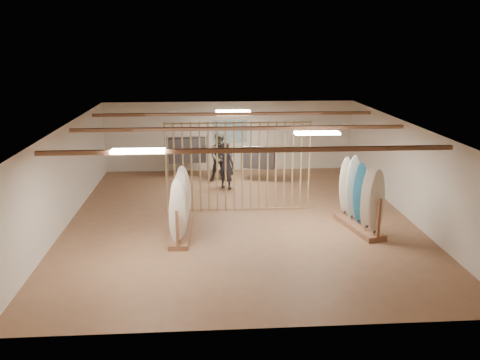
{
  "coord_description": "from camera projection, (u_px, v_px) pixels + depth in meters",
  "views": [
    {
      "loc": [
        -0.99,
        -14.25,
        5.11
      ],
      "look_at": [
        0.0,
        0.0,
        1.2
      ],
      "focal_mm": 38.0,
      "sensor_mm": 36.0,
      "label": 1
    }
  ],
  "objects": [
    {
      "name": "floor",
      "position": [
        240.0,
        219.0,
        15.13
      ],
      "size": [
        12.0,
        12.0,
        0.0
      ],
      "primitive_type": "plane",
      "color": "#916446",
      "rests_on": "ground"
    },
    {
      "name": "wall_back",
      "position": [
        230.0,
        136.0,
        20.53
      ],
      "size": [
        12.0,
        0.0,
        12.0
      ],
      "primitive_type": "plane",
      "rotation": [
        1.57,
        0.0,
        0.0
      ],
      "color": "silver",
      "rests_on": "ground"
    },
    {
      "name": "wall_right",
      "position": [
        407.0,
        170.0,
        15.09
      ],
      "size": [
        0.0,
        12.0,
        12.0
      ],
      "primitive_type": "plane",
      "rotation": [
        1.57,
        0.0,
        -1.57
      ],
      "color": "silver",
      "rests_on": "ground"
    },
    {
      "name": "clothing_rack_b",
      "position": [
        259.0,
        158.0,
        18.99
      ],
      "size": [
        1.24,
        0.62,
        1.37
      ],
      "rotation": [
        0.0,
        0.0,
        -0.26
      ],
      "color": "silver",
      "rests_on": "floor"
    },
    {
      "name": "rack_left",
      "position": [
        181.0,
        214.0,
        13.68
      ],
      "size": [
        0.59,
        2.24,
        1.79
      ],
      "rotation": [
        0.0,
        0.0,
        -0.04
      ],
      "color": "brown",
      "rests_on": "floor"
    },
    {
      "name": "wall_left",
      "position": [
        65.0,
        176.0,
        14.42
      ],
      "size": [
        0.0,
        12.0,
        12.0
      ],
      "primitive_type": "plane",
      "rotation": [
        1.57,
        0.0,
        1.57
      ],
      "color": "silver",
      "rests_on": "ground"
    },
    {
      "name": "ceiling_slats",
      "position": [
        240.0,
        128.0,
        14.41
      ],
      "size": [
        9.5,
        6.12,
        0.1
      ],
      "primitive_type": "cube",
      "color": "brown",
      "rests_on": "ground"
    },
    {
      "name": "rack_right",
      "position": [
        360.0,
        206.0,
        14.13
      ],
      "size": [
        0.97,
        2.16,
        1.99
      ],
      "rotation": [
        0.0,
        0.0,
        0.21
      ],
      "color": "brown",
      "rests_on": "floor"
    },
    {
      "name": "ceiling",
      "position": [
        240.0,
        126.0,
        14.39
      ],
      "size": [
        12.0,
        12.0,
        0.0
      ],
      "primitive_type": "plane",
      "rotation": [
        3.14,
        0.0,
        0.0
      ],
      "color": "gray",
      "rests_on": "ground"
    },
    {
      "name": "bamboo_partition",
      "position": [
        238.0,
        167.0,
        15.53
      ],
      "size": [
        4.45,
        0.05,
        2.78
      ],
      "color": "tan",
      "rests_on": "ground"
    },
    {
      "name": "shopper_b",
      "position": [
        221.0,
        154.0,
        18.88
      ],
      "size": [
        1.05,
        0.83,
        2.11
      ],
      "primitive_type": "imported",
      "rotation": [
        0.0,
        0.0,
        0.03
      ],
      "color": "#302D25",
      "rests_on": "floor"
    },
    {
      "name": "wall_front",
      "position": [
        263.0,
        258.0,
        8.98
      ],
      "size": [
        12.0,
        0.0,
        12.0
      ],
      "primitive_type": "plane",
      "rotation": [
        -1.57,
        0.0,
        0.0
      ],
      "color": "silver",
      "rests_on": "ground"
    },
    {
      "name": "poster",
      "position": [
        230.0,
        131.0,
        20.46
      ],
      "size": [
        1.4,
        0.03,
        0.9
      ],
      "primitive_type": "cube",
      "color": "teal",
      "rests_on": "ground"
    },
    {
      "name": "light_panels",
      "position": [
        240.0,
        128.0,
        14.4
      ],
      "size": [
        1.2,
        0.35,
        0.06
      ],
      "primitive_type": "cube",
      "color": "white",
      "rests_on": "ground"
    },
    {
      "name": "clothing_rack_a",
      "position": [
        187.0,
        150.0,
        19.49
      ],
      "size": [
        1.53,
        0.44,
        1.64
      ],
      "rotation": [
        0.0,
        0.0,
        0.04
      ],
      "color": "silver",
      "rests_on": "floor"
    },
    {
      "name": "shopper_a",
      "position": [
        226.0,
        161.0,
        18.0
      ],
      "size": [
        0.88,
        0.83,
        1.99
      ],
      "primitive_type": "imported",
      "rotation": [
        0.0,
        0.0,
        2.5
      ],
      "color": "#27262D",
      "rests_on": "floor"
    }
  ]
}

